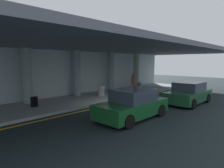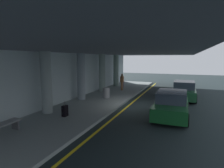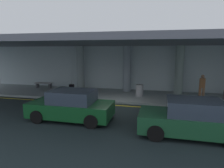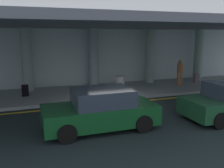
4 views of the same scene
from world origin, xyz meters
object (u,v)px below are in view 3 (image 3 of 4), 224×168
support_column_far_left (80,68)px  trash_bin_steel (139,90)px  car_dark_green_no2 (191,119)px  bench_metal (44,84)px  car_dark_green (71,106)px  suitcase_upright_secondary (72,88)px  support_column_left_mid (127,69)px  traveler_with_luggage (202,85)px  support_column_center (179,70)px

support_column_far_left → trash_bin_steel: size_ratio=4.29×
car_dark_green_no2 → trash_bin_steel: size_ratio=4.82×
bench_metal → trash_bin_steel: (8.52, -1.20, 0.07)m
car_dark_green → trash_bin_steel: size_ratio=4.82×
suitcase_upright_secondary → trash_bin_steel: 5.41m
support_column_left_mid → suitcase_upright_secondary: (-4.22, -1.39, -1.51)m
bench_metal → support_column_left_mid: bearing=3.3°
car_dark_green → trash_bin_steel: (2.83, 5.31, -0.14)m
traveler_with_luggage → suitcase_upright_secondary: 9.60m
suitcase_upright_secondary → bench_metal: suitcase_upright_secondary is taller
car_dark_green → suitcase_upright_secondary: 6.12m
support_column_left_mid → bench_metal: 7.49m
car_dark_green → trash_bin_steel: car_dark_green is taller
traveler_with_luggage → suitcase_upright_secondary: size_ratio=1.87×
car_dark_green → traveler_with_luggage: (7.01, 5.33, 0.40)m
traveler_with_luggage → support_column_far_left: bearing=31.0°
support_column_left_mid → car_dark_green_no2: (3.85, -7.56, -1.26)m
support_column_left_mid → traveler_with_luggage: 5.67m
car_dark_green → traveler_with_luggage: 8.81m
support_column_left_mid → car_dark_green: bearing=-103.3°
car_dark_green → car_dark_green_no2: (5.49, -0.62, 0.00)m
bench_metal → support_column_center: bearing=2.2°
support_column_left_mid → support_column_center: 4.00m
car_dark_green_no2 → support_column_left_mid: bearing=-64.9°
support_column_left_mid → support_column_center: size_ratio=1.00×
car_dark_green → bench_metal: bearing=-47.9°
support_column_far_left → traveler_with_luggage: size_ratio=2.17×
support_column_far_left → support_column_left_mid: bearing=0.0°
support_column_center → traveler_with_luggage: (1.36, -1.61, -0.86)m
support_column_center → car_dark_green: support_column_center is taller
support_column_left_mid → trash_bin_steel: 2.46m
suitcase_upright_secondary → support_column_left_mid: bearing=36.7°
support_column_far_left → traveler_with_luggage: bearing=-9.8°
bench_metal → suitcase_upright_secondary: bearing=-17.3°
bench_metal → support_column_far_left: bearing=7.3°
car_dark_green_no2 → support_column_center: bearing=-93.0°
support_column_center → suitcase_upright_secondary: 8.47m
support_column_far_left → traveler_with_luggage: support_column_far_left is taller
traveler_with_luggage → bench_metal: size_ratio=1.05×
support_column_center → bench_metal: (-11.33, -0.43, -1.47)m
support_column_left_mid → car_dark_green: support_column_left_mid is taller
support_column_far_left → bench_metal: size_ratio=2.28×
support_column_left_mid → trash_bin_steel: (1.19, -1.63, -1.40)m
support_column_left_mid → traveler_with_luggage: size_ratio=2.17×
car_dark_green → car_dark_green_no2: bearing=174.6°
support_column_center → trash_bin_steel: size_ratio=4.29×
support_column_far_left → car_dark_green_no2: support_column_far_left is taller
car_dark_green → trash_bin_steel: bearing=-117.1°
support_column_far_left → suitcase_upright_secondary: bearing=-98.8°
traveler_with_luggage → car_dark_green_no2: bearing=116.5°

